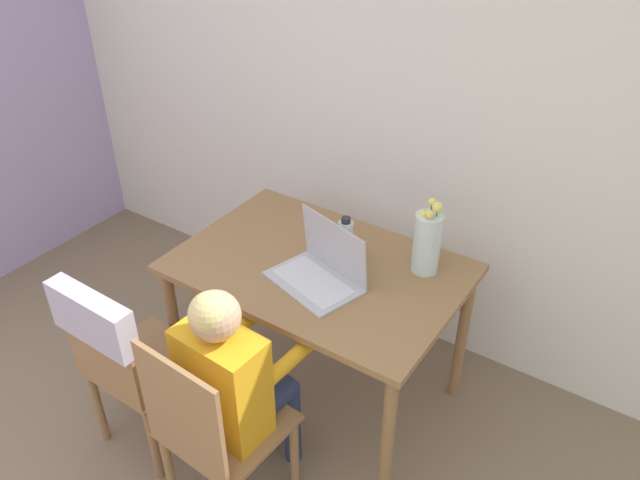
# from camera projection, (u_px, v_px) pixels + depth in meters

# --- Properties ---
(wall_back) EXTENTS (6.40, 0.05, 2.50)m
(wall_back) POSITION_uv_depth(u_px,v_px,m) (427.00, 103.00, 2.72)
(wall_back) COLOR white
(wall_back) RESTS_ON ground_plane
(dining_table) EXTENTS (1.18, 0.80, 0.74)m
(dining_table) POSITION_uv_depth(u_px,v_px,m) (319.00, 282.00, 2.63)
(dining_table) COLOR olive
(dining_table) RESTS_ON ground_plane
(chair_occupied) EXTENTS (0.42, 0.42, 0.88)m
(chair_occupied) POSITION_uv_depth(u_px,v_px,m) (214.00, 432.00, 2.22)
(chair_occupied) COLOR olive
(chair_occupied) RESTS_ON ground_plane
(chair_spare) EXTENTS (0.41, 0.44, 0.89)m
(chair_spare) POSITION_uv_depth(u_px,v_px,m) (117.00, 347.00, 2.38)
(chair_spare) COLOR olive
(chair_spare) RESTS_ON ground_plane
(person_seated) EXTENTS (0.34, 0.44, 1.04)m
(person_seated) POSITION_uv_depth(u_px,v_px,m) (233.00, 375.00, 2.20)
(person_seated) COLOR orange
(person_seated) RESTS_ON ground_plane
(laptop) EXTENTS (0.42, 0.34, 0.25)m
(laptop) POSITION_uv_depth(u_px,v_px,m) (322.00, 268.00, 2.47)
(laptop) COLOR #B2B2B7
(laptop) RESTS_ON dining_table
(flower_vase) EXTENTS (0.11, 0.11, 0.32)m
(flower_vase) POSITION_uv_depth(u_px,v_px,m) (427.00, 241.00, 2.48)
(flower_vase) COLOR silver
(flower_vase) RESTS_ON dining_table
(water_bottle) EXTENTS (0.06, 0.06, 0.22)m
(water_bottle) POSITION_uv_depth(u_px,v_px,m) (345.00, 242.00, 2.54)
(water_bottle) COLOR silver
(water_bottle) RESTS_ON dining_table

